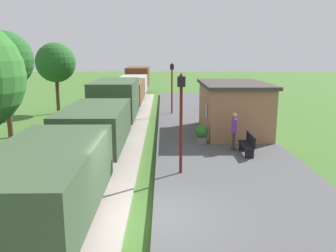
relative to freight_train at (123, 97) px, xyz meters
The scene contains 15 objects.
ground_plane 16.56m from the freight_train, 81.63° to the right, with size 160.00×160.00×0.00m, color #3D6628.
platform_slab 17.30m from the freight_train, 71.05° to the right, with size 6.00×60.00×0.25m, color #4C4C4F.
track_ballast 16.38m from the freight_train, 90.00° to the right, with size 3.80×60.00×0.12m, color #9E9389.
rail_near 16.38m from the freight_train, 87.47° to the right, with size 0.07×60.00×0.14m, color slate.
rail_far 16.38m from the freight_train, 92.53° to the right, with size 0.07×60.00×0.14m, color slate.
freight_train is the anchor object (origin of this frame).
station_hut 9.06m from the freight_train, 41.36° to the right, with size 3.50×5.80×2.78m.
bench_near_hut 12.41m from the freight_train, 57.71° to the right, with size 0.42×1.50×0.91m.
bench_down_platform 6.68m from the freight_train, ahead, with size 0.42×1.50×0.91m.
person_waiting 11.54m from the freight_train, 58.00° to the right, with size 0.31×0.42×1.71m.
potted_planter 9.82m from the freight_train, 60.69° to the right, with size 0.64×0.64×0.92m.
lamp_post_near 13.38m from the freight_train, 74.55° to the right, with size 0.28×0.28×3.70m.
lamp_post_far 3.78m from the freight_train, ahead, with size 0.28×0.28×3.70m.
tree_trackside_far 8.75m from the freight_train, 132.06° to the right, with size 3.08×3.08×5.79m.
tree_field_left 6.02m from the freight_train, 160.87° to the left, with size 2.98×2.98×5.39m.
Camera 1 is at (0.50, -8.95, 4.63)m, focal length 37.51 mm.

